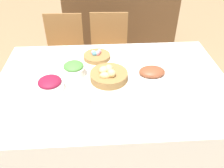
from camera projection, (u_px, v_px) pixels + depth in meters
ground_plane at (113, 147)px, 2.26m from camera, size 12.00×12.00×0.00m
dining_table at (113, 118)px, 2.02m from camera, size 1.76×1.19×0.78m
chair_far_left at (65, 53)px, 2.69m from camera, size 0.43×0.43×0.91m
chair_far_center at (109, 51)px, 2.72m from camera, size 0.44×0.44×0.91m
sideboard at (120, 21)px, 3.45m from camera, size 1.57×0.44×0.99m
bread_basket at (109, 75)px, 1.78m from camera, size 0.28×0.28×0.12m
egg_basket at (97, 56)px, 2.04m from camera, size 0.23×0.23×0.08m
ham_platter at (152, 72)px, 1.84m from camera, size 0.31×0.22×0.07m
beet_salad_bowl at (50, 84)px, 1.68m from camera, size 0.20×0.20×0.09m
green_salad_bowl at (74, 69)px, 1.83m from camera, size 0.18×0.18×0.11m
dinner_plate at (124, 119)px, 1.46m from camera, size 0.28×0.28×0.01m
fork at (97, 121)px, 1.46m from camera, size 0.02×0.17×0.00m
knife at (150, 118)px, 1.47m from camera, size 0.02×0.17×0.00m
spoon at (155, 118)px, 1.47m from camera, size 0.02×0.17×0.00m
drinking_cup at (159, 95)px, 1.60m from camera, size 0.08×0.08×0.07m
butter_dish at (82, 101)px, 1.59m from camera, size 0.10×0.06×0.03m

